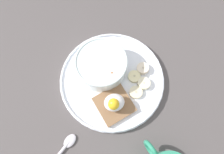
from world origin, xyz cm
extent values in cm
cube|color=#504948|center=(0.00, 0.00, 1.00)|extent=(120.00, 120.00, 2.00)
cylinder|color=white|center=(0.00, 0.00, 2.50)|extent=(27.43, 27.43, 1.00)
torus|color=white|center=(0.00, 0.00, 3.30)|extent=(27.23, 27.23, 0.60)
cylinder|color=white|center=(-1.99, 3.51, 5.53)|extent=(13.06, 13.06, 5.05)
torus|color=white|center=(-1.99, 3.51, 8.05)|extent=(13.26, 13.26, 0.60)
cylinder|color=#D1B78A|center=(-1.99, 3.51, 5.36)|extent=(11.66, 11.66, 4.31)
ellipsoid|color=#D1B78A|center=(-1.99, 3.51, 7.31)|extent=(11.08, 11.08, 1.20)
ellipsoid|color=tan|center=(-1.58, 4.34, 7.58)|extent=(0.85, 1.28, 0.54)
ellipsoid|color=#9D673E|center=(-0.41, -0.21, 7.70)|extent=(1.99, 1.49, 0.77)
ellipsoid|color=tan|center=(-1.52, 2.99, 7.65)|extent=(1.87, 1.82, 0.68)
ellipsoid|color=beige|center=(-2.76, 5.33, 7.63)|extent=(1.71, 1.41, 0.63)
ellipsoid|color=#D1B68B|center=(0.23, 5.83, 7.67)|extent=(1.94, 1.88, 0.71)
ellipsoid|color=tan|center=(-2.00, 3.49, 7.64)|extent=(1.46, 1.78, 0.66)
ellipsoid|color=#986351|center=(0.33, 3.67, 7.58)|extent=(1.46, 1.42, 0.53)
cube|color=#866041|center=(-0.94, -6.75, 3.92)|extent=(10.50, 10.50, 0.30)
cube|color=tan|center=(-0.94, -6.75, 3.51)|extent=(10.30, 10.30, 1.02)
ellipsoid|color=white|center=(-0.94, -6.75, 5.79)|extent=(4.97, 4.35, 3.54)
sphere|color=yellow|center=(-1.22, -7.27, 6.72)|extent=(2.88, 2.88, 2.88)
cylinder|color=#FAE5C5|center=(8.58, 1.04, 3.69)|extent=(4.37, 4.43, 1.65)
cylinder|color=#C3B399|center=(8.58, 1.04, 4.24)|extent=(0.78, 0.79, 0.22)
cylinder|color=#F9ECC4|center=(7.76, -3.05, 3.62)|extent=(4.15, 4.20, 1.36)
cylinder|color=#C2B899|center=(7.76, -3.05, 4.17)|extent=(0.75, 0.75, 0.17)
cylinder|color=beige|center=(5.82, -0.62, 3.52)|extent=(3.32, 3.32, 1.05)
cylinder|color=tan|center=(5.82, -0.62, 4.03)|extent=(0.60, 0.60, 0.13)
cylinder|color=beige|center=(5.17, -4.83, 3.46)|extent=(4.51, 4.51, 0.94)
cylinder|color=#B6AA8A|center=(5.17, -4.83, 3.91)|extent=(0.81, 0.81, 0.13)
torus|color=#2D8866|center=(4.56, -19.15, 7.14)|extent=(2.78, 5.13, 5.11)
ellipsoid|color=silver|center=(-13.28, -12.88, 2.40)|extent=(4.30, 4.15, 0.70)
camera|label=1|loc=(-4.06, -18.28, 57.10)|focal=35.00mm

